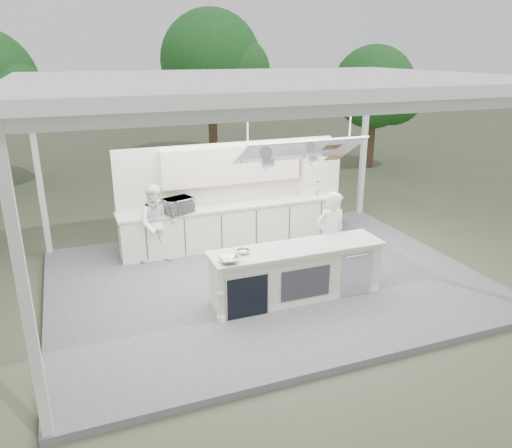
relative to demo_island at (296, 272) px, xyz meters
name	(u,v)px	position (x,y,z in m)	size (l,w,h in m)	color
ground	(266,283)	(-0.18, 0.91, -0.60)	(90.00, 90.00, 0.00)	#444D35
stage_deck	(266,281)	(-0.18, 0.91, -0.54)	(8.00, 6.00, 0.12)	slate
tent	(268,85)	(-0.18, 0.90, 3.11)	(8.20, 6.20, 3.86)	white
demo_island	(296,272)	(0.00, 0.00, 0.00)	(3.10, 0.79, 0.95)	white
back_counter	(234,224)	(-0.18, 2.81, 0.00)	(5.08, 0.72, 0.95)	white
back_wall_unit	(249,177)	(0.27, 3.03, 0.98)	(5.05, 0.48, 2.25)	white
tree_cluster	(155,80)	(-0.34, 10.68, 2.69)	(19.55, 9.40, 5.85)	#4E3527
head_chef	(330,236)	(0.93, 0.50, 0.38)	(0.63, 0.41, 1.72)	white
sous_chef	(157,224)	(-1.94, 2.46, 0.34)	(0.79, 0.62, 1.63)	white
toaster_oven	(178,206)	(-1.46, 2.61, 0.63)	(0.58, 0.39, 0.32)	#B3B5BA
bowl_large	(229,260)	(-1.28, -0.19, 0.51)	(0.33, 0.33, 0.08)	#AEB1B5
bowl_small	(243,252)	(-0.95, 0.07, 0.51)	(0.21, 0.21, 0.07)	#B9BBC0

